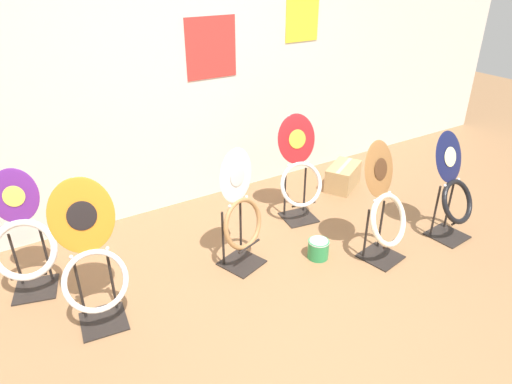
{
  "coord_description": "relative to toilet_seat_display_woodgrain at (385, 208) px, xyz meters",
  "views": [
    {
      "loc": [
        -1.61,
        -1.49,
        2.09
      ],
      "look_at": [
        -0.06,
        1.0,
        0.55
      ],
      "focal_mm": 32.0,
      "sensor_mm": 36.0,
      "label": 1
    }
  ],
  "objects": [
    {
      "name": "toilet_seat_display_white_plain",
      "position": [
        -0.95,
        0.48,
        0.02
      ],
      "size": [
        0.4,
        0.35,
        0.93
      ],
      "color": "black",
      "rests_on": "ground_plane"
    },
    {
      "name": "toilet_seat_display_crimson_swirl",
      "position": [
        -0.18,
        0.82,
        0.02
      ],
      "size": [
        0.42,
        0.35,
        0.92
      ],
      "color": "black",
      "rests_on": "ground_plane"
    },
    {
      "name": "ground_plane",
      "position": [
        -0.74,
        -0.49,
        -0.43
      ],
      "size": [
        14.0,
        14.0,
        0.0
      ],
      "primitive_type": "plane",
      "color": "#8E6642"
    },
    {
      "name": "wall_back",
      "position": [
        -0.74,
        1.64,
        0.87
      ],
      "size": [
        8.0,
        0.07,
        2.6
      ],
      "color": "silver",
      "rests_on": "ground_plane"
    },
    {
      "name": "toilet_seat_display_navy_moon",
      "position": [
        0.69,
        -0.07,
        -0.02
      ],
      "size": [
        0.38,
        0.37,
        0.87
      ],
      "color": "black",
      "rests_on": "ground_plane"
    },
    {
      "name": "storage_box",
      "position": [
        0.56,
        1.05,
        -0.31
      ],
      "size": [
        0.49,
        0.42,
        0.24
      ],
      "color": "tan",
      "rests_on": "ground_plane"
    },
    {
      "name": "paint_can",
      "position": [
        -0.41,
        0.23,
        -0.35
      ],
      "size": [
        0.17,
        0.17,
        0.15
      ],
      "color": "#2D8E4C",
      "rests_on": "ground_plane"
    },
    {
      "name": "toilet_seat_display_woodgrain",
      "position": [
        0.0,
        0.0,
        0.0
      ],
      "size": [
        0.44,
        0.37,
        0.92
      ],
      "color": "black",
      "rests_on": "ground_plane"
    },
    {
      "name": "toilet_seat_display_orange_sun",
      "position": [
        -2.01,
        0.44,
        0.03
      ],
      "size": [
        0.42,
        0.39,
        0.94
      ],
      "color": "black",
      "rests_on": "ground_plane"
    },
    {
      "name": "toilet_seat_display_purple_note",
      "position": [
        -2.33,
        0.98,
        -0.03
      ],
      "size": [
        0.45,
        0.36,
        0.88
      ],
      "color": "black",
      "rests_on": "ground_plane"
    }
  ]
}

